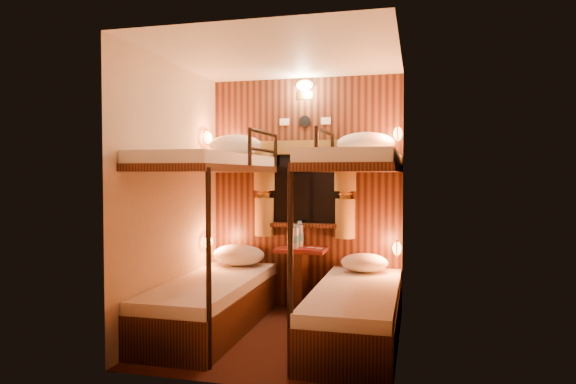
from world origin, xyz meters
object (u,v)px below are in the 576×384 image
(bottle_right, at_px, (296,238))
(bunk_left, at_px, (212,268))
(table, at_px, (301,271))
(bottle_left, at_px, (300,236))
(bunk_right, at_px, (356,274))

(bottle_right, bearing_deg, bunk_left, -129.60)
(bottle_right, bearing_deg, table, 49.38)
(table, distance_m, bottle_left, 0.36)
(bunk_right, distance_m, bottle_right, 1.02)
(table, relative_size, bottle_right, 2.67)
(bunk_left, distance_m, table, 1.02)
(bunk_left, distance_m, bottle_right, 0.96)
(bunk_right, xyz_separation_m, bottle_right, (-0.69, 0.73, 0.20))
(bottle_left, xyz_separation_m, bottle_right, (-0.01, -0.12, -0.01))
(bunk_left, xyz_separation_m, bottle_left, (0.62, 0.85, 0.21))
(bottle_left, height_order, bottle_right, bottle_left)
(bunk_right, bearing_deg, table, 129.67)
(table, height_order, bottle_left, bottle_left)
(bunk_right, bearing_deg, bottle_right, 133.74)
(bunk_left, bearing_deg, bottle_left, 53.94)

